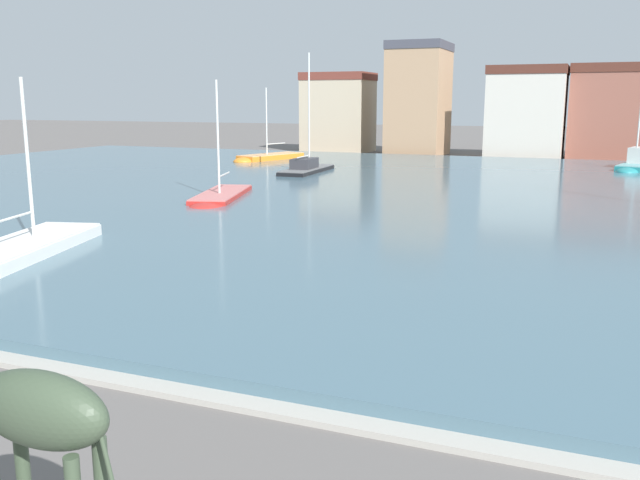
% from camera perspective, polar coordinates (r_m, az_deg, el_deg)
% --- Properties ---
extents(harbor_water, '(89.16, 52.67, 0.39)m').
position_cam_1_polar(harbor_water, '(37.42, 11.69, 3.46)').
color(harbor_water, '#476675').
rests_on(harbor_water, ground).
extents(quay_edge_coping, '(89.16, 0.50, 0.12)m').
position_cam_1_polar(quay_edge_coping, '(12.99, -10.82, -12.56)').
color(quay_edge_coping, '#ADA89E').
rests_on(quay_edge_coping, ground).
extents(giraffe_statue, '(2.56, 0.60, 4.46)m').
position_cam_1_polar(giraffe_statue, '(7.51, -23.06, -13.34)').
color(giraffe_statue, '#3D4C38').
rests_on(giraffe_statue, ground).
extents(sailboat_black, '(2.19, 7.60, 8.58)m').
position_cam_1_polar(sailboat_black, '(48.67, -0.92, 5.88)').
color(sailboat_black, black).
rests_on(sailboat_black, ground).
extents(sailboat_teal, '(3.29, 7.08, 5.97)m').
position_cam_1_polar(sailboat_teal, '(55.46, 24.90, 5.64)').
color(sailboat_teal, teal).
rests_on(sailboat_teal, ground).
extents(sailboat_white, '(3.89, 7.79, 6.08)m').
position_cam_1_polar(sailboat_white, '(25.14, -22.53, -0.55)').
color(sailboat_white, white).
rests_on(sailboat_white, ground).
extents(sailboat_red, '(3.85, 7.65, 6.36)m').
position_cam_1_polar(sailboat_red, '(35.49, -8.47, 3.39)').
color(sailboat_red, red).
rests_on(sailboat_red, ground).
extents(sailboat_orange, '(4.08, 7.51, 6.41)m').
position_cam_1_polar(sailboat_orange, '(58.57, -4.58, 6.76)').
color(sailboat_orange, orange).
rests_on(sailboat_orange, ground).
extents(townhouse_narrow_midrow, '(6.96, 5.35, 8.21)m').
position_cam_1_polar(townhouse_narrow_midrow, '(73.19, 1.55, 10.63)').
color(townhouse_narrow_midrow, '#C6B293').
rests_on(townhouse_narrow_midrow, ground).
extents(townhouse_end_terrace, '(5.33, 6.98, 10.88)m').
position_cam_1_polar(townhouse_end_terrace, '(68.95, 8.27, 11.57)').
color(townhouse_end_terrace, tan).
rests_on(townhouse_end_terrace, ground).
extents(townhouse_tall_gabled, '(6.91, 6.36, 8.45)m').
position_cam_1_polar(townhouse_tall_gabled, '(66.98, 16.89, 10.17)').
color(townhouse_tall_gabled, beige).
rests_on(townhouse_tall_gabled, ground).
extents(townhouse_wide_warehouse, '(7.37, 7.36, 8.57)m').
position_cam_1_polar(townhouse_wide_warehouse, '(68.72, 23.22, 9.81)').
color(townhouse_wide_warehouse, '#8E5142').
rests_on(townhouse_wide_warehouse, ground).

